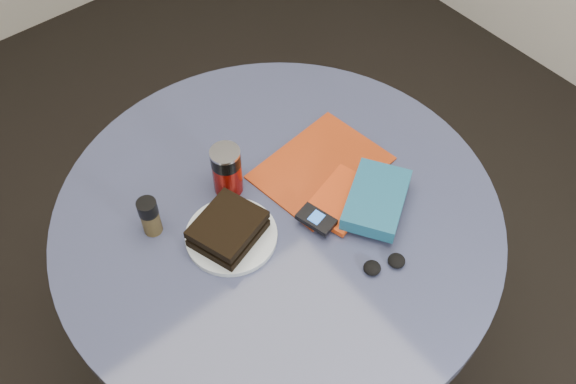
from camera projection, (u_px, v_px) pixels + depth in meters
ground at (281, 352)px, 2.01m from camera, size 4.00×4.00×0.00m
table at (278, 252)px, 1.55m from camera, size 1.00×1.00×0.75m
plate at (231, 236)px, 1.38m from camera, size 0.21×0.21×0.01m
sandwich at (228, 229)px, 1.35m from camera, size 0.17×0.16×0.05m
soda_can at (227, 170)px, 1.41m from camera, size 0.08×0.08×0.13m
pepper_grinder at (150, 216)px, 1.35m from camera, size 0.06×0.06×0.10m
magazine at (321, 168)px, 1.50m from camera, size 0.31×0.25×0.01m
red_book at (342, 199)px, 1.43m from camera, size 0.19×0.15×0.01m
novel at (376, 199)px, 1.40m from camera, size 0.22×0.20×0.04m
mp3_player at (316, 219)px, 1.38m from camera, size 0.06×0.09×0.01m
headphones at (384, 264)px, 1.33m from camera, size 0.10×0.07×0.02m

